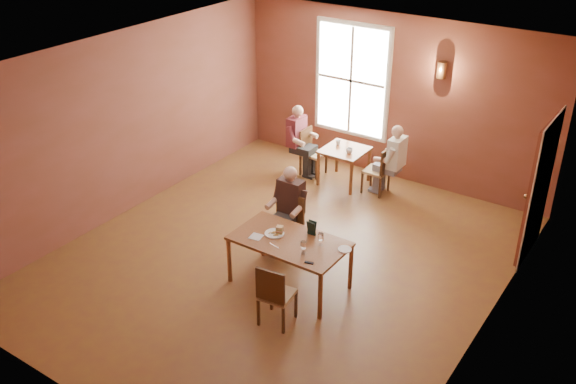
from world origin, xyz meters
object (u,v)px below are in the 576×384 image
Objects in this scene: diner_main at (285,217)px; diner_maroon at (312,142)px; main_table at (289,263)px; chair_diner_main at (286,227)px; chair_diner_white at (376,170)px; diner_white at (379,160)px; second_table at (344,166)px; chair_diner_maroon at (314,153)px; chair_empty at (277,293)px.

diner_main is 2.79m from diner_maroon.
chair_diner_main is (-0.50, 0.65, 0.09)m from main_table.
chair_diner_main is 2.54m from chair_diner_white.
diner_white is (0.23, 2.53, 0.18)m from chair_diner_main.
second_table is 0.66m from chair_diner_white.
chair_diner_white is (-0.30, 3.18, 0.07)m from main_table.
main_table reaches higher than second_table.
chair_diner_main is 1.03× the size of chair_diner_maroon.
diner_white is at bearing -95.29° from chair_diner_main.
chair_diner_main is 0.18m from diner_main.
main_table is 1.23× the size of diner_main.
chair_diner_white is at bearing -94.61° from chair_diner_main.
diner_white reaches higher than chair_empty.
diner_white is (-0.27, 3.18, 0.26)m from main_table.
main_table is 0.84m from diner_main.
diner_maroon is (-1.33, 0.00, 0.20)m from chair_diner_white.
diner_maroon is at bearing -65.98° from chair_diner_main.
diner_white is at bearing 94.79° from main_table.
chair_empty is (0.82, -1.37, -0.19)m from diner_main.
diner_maroon reaches higher than chair_empty.
chair_diner_white is 0.99× the size of chair_diner_maroon.
diner_white is 0.98× the size of diner_maroon.
chair_diner_main is 0.71× the size of diner_main.
chair_diner_main reaches higher than chair_empty.
diner_white is at bearing 91.02° from chair_empty.
diner_white reaches higher than second_table.
second_table is 0.75m from diner_maroon.
diner_main is at bearing -80.10° from second_table.
chair_empty reaches higher than main_table.
chair_diner_maroon reaches higher than main_table.
diner_white reaches higher than chair_diner_main.
diner_main is 1.01× the size of diner_white.
chair_empty is (0.32, -0.75, 0.08)m from main_table.
chair_diner_maroon is at bearing 90.00° from chair_diner_white.
chair_diner_main is at bearing 24.02° from diner_maroon.
diner_main reaches higher than chair_empty.
chair_diner_main is 2.54m from diner_white.
chair_diner_maroon is (-1.60, 3.18, 0.07)m from main_table.
chair_diner_maroon is at bearing -66.55° from chair_diner_main.
diner_maroon is (-1.63, 3.18, 0.27)m from main_table.
chair_diner_main is at bearing 112.84° from chair_empty.
chair_diner_maroon reaches higher than second_table.
main_table is 1.22× the size of diner_maroon.
main_table is 3.32m from second_table.
second_table is at bearing 106.59° from main_table.
diner_white is at bearing -95.22° from diner_main.
second_table is at bearing -79.99° from chair_diner_main.
diner_main reaches higher than chair_diner_white.
diner_main is 2.57m from chair_diner_white.
chair_diner_main is 1.62m from chair_empty.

